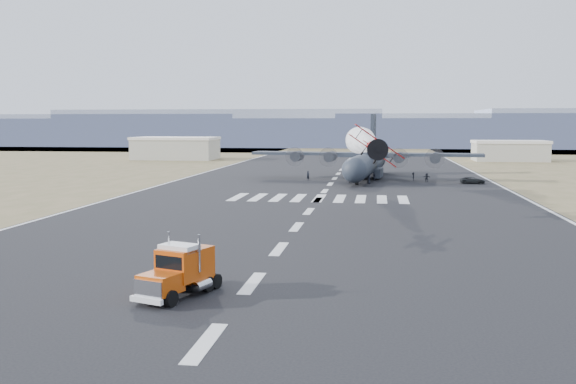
% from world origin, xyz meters
% --- Properties ---
extents(ground, '(500.00, 500.00, 0.00)m').
position_xyz_m(ground, '(0.00, 0.00, 0.00)').
color(ground, black).
rests_on(ground, ground).
extents(scrub_far, '(500.00, 80.00, 0.00)m').
position_xyz_m(scrub_far, '(0.00, 230.00, 0.00)').
color(scrub_far, brown).
rests_on(scrub_far, ground).
extents(runway_markings, '(60.00, 260.00, 0.01)m').
position_xyz_m(runway_markings, '(0.00, 60.00, 0.01)').
color(runway_markings, silver).
rests_on(runway_markings, ground).
extents(ridge_seg_b, '(150.00, 50.00, 15.00)m').
position_xyz_m(ridge_seg_b, '(-130.00, 260.00, 7.50)').
color(ridge_seg_b, '#848FA8').
rests_on(ridge_seg_b, ground).
extents(ridge_seg_c, '(150.00, 50.00, 17.00)m').
position_xyz_m(ridge_seg_c, '(-65.00, 260.00, 8.50)').
color(ridge_seg_c, '#848FA8').
rests_on(ridge_seg_c, ground).
extents(ridge_seg_d, '(150.00, 50.00, 13.00)m').
position_xyz_m(ridge_seg_d, '(0.00, 260.00, 6.50)').
color(ridge_seg_d, '#848FA8').
rests_on(ridge_seg_d, ground).
extents(ridge_seg_e, '(150.00, 50.00, 15.00)m').
position_xyz_m(ridge_seg_e, '(65.00, 260.00, 7.50)').
color(ridge_seg_e, '#848FA8').
rests_on(ridge_seg_e, ground).
extents(hangar_left, '(24.50, 14.50, 6.70)m').
position_xyz_m(hangar_left, '(-52.00, 145.00, 3.41)').
color(hangar_left, '#A2A090').
rests_on(hangar_left, ground).
extents(hangar_right, '(20.50, 12.50, 5.90)m').
position_xyz_m(hangar_right, '(46.00, 150.00, 3.01)').
color(hangar_right, '#A2A090').
rests_on(hangar_right, ground).
extents(semi_truck, '(4.33, 7.42, 3.28)m').
position_xyz_m(semi_truck, '(-3.87, -3.68, 1.61)').
color(semi_truck, black).
rests_on(semi_truck, ground).
extents(aerobatic_biplane, '(5.55, 5.94, 5.05)m').
position_xyz_m(aerobatic_biplane, '(7.89, 30.31, 8.17)').
color(aerobatic_biplane, '#AC120B').
extents(smoke_trail, '(4.55, 27.87, 4.15)m').
position_xyz_m(smoke_trail, '(5.97, 53.48, 8.36)').
color(smoke_trail, white).
extents(transport_aircraft, '(44.21, 36.32, 12.75)m').
position_xyz_m(transport_aircraft, '(6.09, 84.08, 3.29)').
color(transport_aircraft, '#1F232F').
rests_on(transport_aircraft, ground).
extents(support_vehicle, '(4.47, 2.18, 1.22)m').
position_xyz_m(support_vehicle, '(25.27, 76.19, 0.61)').
color(support_vehicle, black).
rests_on(support_vehicle, ground).
extents(crew_a, '(0.76, 0.77, 1.63)m').
position_xyz_m(crew_a, '(7.74, 78.69, 0.81)').
color(crew_a, black).
rests_on(crew_a, ground).
extents(crew_b, '(0.95, 0.87, 1.67)m').
position_xyz_m(crew_b, '(3.50, 74.02, 0.84)').
color(crew_b, black).
rests_on(crew_b, ground).
extents(crew_c, '(0.63, 1.07, 1.56)m').
position_xyz_m(crew_c, '(15.02, 81.00, 0.78)').
color(crew_c, black).
rests_on(crew_c, ground).
extents(crew_d, '(0.83, 1.09, 1.67)m').
position_xyz_m(crew_d, '(6.62, 78.56, 0.83)').
color(crew_d, black).
rests_on(crew_d, ground).
extents(crew_e, '(0.89, 1.08, 1.90)m').
position_xyz_m(crew_e, '(6.81, 73.79, 0.95)').
color(crew_e, black).
rests_on(crew_e, ground).
extents(crew_f, '(1.54, 0.86, 1.59)m').
position_xyz_m(crew_f, '(17.39, 79.28, 0.79)').
color(crew_f, black).
rests_on(crew_f, ground).
extents(crew_g, '(0.84, 0.83, 1.77)m').
position_xyz_m(crew_g, '(-4.75, 79.06, 0.89)').
color(crew_g, black).
rests_on(crew_g, ground).
extents(crew_h, '(0.93, 1.06, 1.86)m').
position_xyz_m(crew_h, '(3.78, 80.34, 0.93)').
color(crew_h, black).
rests_on(crew_h, ground).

